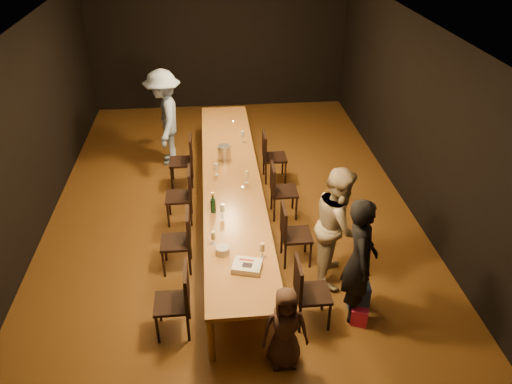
{
  "coord_description": "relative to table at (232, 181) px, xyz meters",
  "views": [
    {
      "loc": [
        -0.28,
        -6.84,
        4.66
      ],
      "look_at": [
        0.3,
        -0.87,
        1.0
      ],
      "focal_mm": 35.0,
      "sensor_mm": 36.0,
      "label": 1
    }
  ],
  "objects": [
    {
      "name": "ground",
      "position": [
        0.0,
        0.0,
        -0.7
      ],
      "size": [
        10.0,
        10.0,
        0.0
      ],
      "primitive_type": "plane",
      "color": "#4F3013",
      "rests_on": "ground"
    },
    {
      "name": "room_shell",
      "position": [
        0.0,
        0.0,
        1.38
      ],
      "size": [
        6.04,
        10.04,
        3.02
      ],
      "color": "black",
      "rests_on": "ground"
    },
    {
      "name": "table",
      "position": [
        0.0,
        0.0,
        0.0
      ],
      "size": [
        0.9,
        6.0,
        0.75
      ],
      "color": "olive",
      "rests_on": "ground"
    },
    {
      "name": "chair_right_0",
      "position": [
        0.85,
        -2.4,
        -0.24
      ],
      "size": [
        0.42,
        0.42,
        0.93
      ],
      "primitive_type": null,
      "rotation": [
        0.0,
        0.0,
        -1.57
      ],
      "color": "black",
      "rests_on": "ground"
    },
    {
      "name": "chair_right_1",
      "position": [
        0.85,
        -1.2,
        -0.24
      ],
      "size": [
        0.42,
        0.42,
        0.93
      ],
      "primitive_type": null,
      "rotation": [
        0.0,
        0.0,
        -1.57
      ],
      "color": "black",
      "rests_on": "ground"
    },
    {
      "name": "chair_right_2",
      "position": [
        0.85,
        0.0,
        -0.24
      ],
      "size": [
        0.42,
        0.42,
        0.93
      ],
      "primitive_type": null,
      "rotation": [
        0.0,
        0.0,
        -1.57
      ],
      "color": "black",
      "rests_on": "ground"
    },
    {
      "name": "chair_right_3",
      "position": [
        0.85,
        1.2,
        -0.24
      ],
      "size": [
        0.42,
        0.42,
        0.93
      ],
      "primitive_type": null,
      "rotation": [
        0.0,
        0.0,
        -1.57
      ],
      "color": "black",
      "rests_on": "ground"
    },
    {
      "name": "chair_left_0",
      "position": [
        -0.85,
        -2.4,
        -0.24
      ],
      "size": [
        0.42,
        0.42,
        0.93
      ],
      "primitive_type": null,
      "rotation": [
        0.0,
        0.0,
        1.57
      ],
      "color": "black",
      "rests_on": "ground"
    },
    {
      "name": "chair_left_1",
      "position": [
        -0.85,
        -1.2,
        -0.24
      ],
      "size": [
        0.42,
        0.42,
        0.93
      ],
      "primitive_type": null,
      "rotation": [
        0.0,
        0.0,
        1.57
      ],
      "color": "black",
      "rests_on": "ground"
    },
    {
      "name": "chair_left_2",
      "position": [
        -0.85,
        0.0,
        -0.24
      ],
      "size": [
        0.42,
        0.42,
        0.93
      ],
      "primitive_type": null,
      "rotation": [
        0.0,
        0.0,
        1.57
      ],
      "color": "black",
      "rests_on": "ground"
    },
    {
      "name": "chair_left_3",
      "position": [
        -0.85,
        1.2,
        -0.24
      ],
      "size": [
        0.42,
        0.42,
        0.93
      ],
      "primitive_type": null,
      "rotation": [
        0.0,
        0.0,
        1.57
      ],
      "color": "black",
      "rests_on": "ground"
    },
    {
      "name": "woman_birthday",
      "position": [
        1.42,
        -2.31,
        0.15
      ],
      "size": [
        0.51,
        0.68,
        1.7
      ],
      "primitive_type": "imported",
      "rotation": [
        0.0,
        0.0,
        1.4
      ],
      "color": "black",
      "rests_on": "ground"
    },
    {
      "name": "woman_tan",
      "position": [
        1.34,
        -1.56,
        0.14
      ],
      "size": [
        0.84,
        0.97,
        1.69
      ],
      "primitive_type": "imported",
      "rotation": [
        0.0,
        0.0,
        1.29
      ],
      "color": "#C8B696",
      "rests_on": "ground"
    },
    {
      "name": "man_blue",
      "position": [
        -1.15,
        2.11,
        0.23
      ],
      "size": [
        0.76,
        1.24,
        1.85
      ],
      "primitive_type": "imported",
      "rotation": [
        0.0,
        0.0,
        -1.51
      ],
      "color": "#8BA7D7",
      "rests_on": "ground"
    },
    {
      "name": "child",
      "position": [
        0.42,
        -3.0,
        -0.17
      ],
      "size": [
        0.52,
        0.34,
        1.07
      ],
      "primitive_type": "imported",
      "rotation": [
        0.0,
        0.0,
        -0.01
      ],
      "color": "#412C24",
      "rests_on": "ground"
    },
    {
      "name": "gift_bag_red",
      "position": [
        1.43,
        -2.53,
        -0.58
      ],
      "size": [
        0.23,
        0.18,
        0.24
      ],
      "primitive_type": "cube",
      "rotation": [
        0.0,
        0.0,
        -0.37
      ],
      "color": "#E22160",
      "rests_on": "ground"
    },
    {
      "name": "gift_bag_blue",
      "position": [
        1.5,
        -2.2,
        -0.53
      ],
      "size": [
        0.29,
        0.2,
        0.34
      ],
      "primitive_type": "cube",
      "rotation": [
        0.0,
        0.0,
        -0.09
      ],
      "color": "#264BA8",
      "rests_on": "ground"
    },
    {
      "name": "birthday_cake",
      "position": [
        0.07,
        -2.21,
        0.09
      ],
      "size": [
        0.4,
        0.36,
        0.08
      ],
      "rotation": [
        0.0,
        0.0,
        -0.28
      ],
      "color": "white",
      "rests_on": "table"
    },
    {
      "name": "plate_stack",
      "position": [
        -0.21,
        -1.89,
        0.1
      ],
      "size": [
        0.21,
        0.21,
        0.1
      ],
      "primitive_type": "cylinder",
      "rotation": [
        0.0,
        0.0,
        0.25
      ],
      "color": "silver",
      "rests_on": "table"
    },
    {
      "name": "champagne_bottle",
      "position": [
        -0.31,
        -0.94,
        0.21
      ],
      "size": [
        0.08,
        0.08,
        0.32
      ],
      "primitive_type": null,
      "rotation": [
        0.0,
        0.0,
        -0.06
      ],
      "color": "black",
      "rests_on": "table"
    },
    {
      "name": "ice_bucket",
      "position": [
        -0.08,
        0.67,
        0.17
      ],
      "size": [
        0.25,
        0.25,
        0.24
      ],
      "primitive_type": "cylinder",
      "rotation": [
        0.0,
        0.0,
        0.14
      ],
      "color": "#A6A7AB",
      "rests_on": "table"
    },
    {
      "name": "wineglass_0",
      "position": [
        -0.32,
        -1.7,
        0.15
      ],
      "size": [
        0.06,
        0.06,
        0.21
      ],
      "primitive_type": null,
      "color": "beige",
      "rests_on": "table"
    },
    {
      "name": "wineglass_1",
      "position": [
        0.27,
        -2.01,
        0.15
      ],
      "size": [
        0.06,
        0.06,
        0.21
      ],
      "primitive_type": null,
      "color": "beige",
      "rests_on": "table"
    },
    {
      "name": "wineglass_2",
      "position": [
        -0.18,
        -1.07,
        0.15
      ],
      "size": [
        0.06,
        0.06,
        0.21
      ],
      "primitive_type": null,
      "color": "silver",
      "rests_on": "table"
    },
    {
      "name": "wineglass_3",
      "position": [
        0.22,
        -0.17,
        0.15
      ],
      "size": [
        0.06,
        0.06,
        0.21
      ],
      "primitive_type": null,
      "color": "beige",
      "rests_on": "table"
    },
    {
      "name": "wineglass_4",
      "position": [
        -0.23,
        0.12,
        0.15
      ],
      "size": [
        0.06,
        0.06,
        0.21
      ],
      "primitive_type": null,
      "color": "silver",
      "rests_on": "table"
    },
    {
      "name": "wineglass_5",
      "position": [
        0.27,
        1.3,
        0.15
      ],
      "size": [
        0.06,
        0.06,
        0.21
      ],
      "primitive_type": null,
      "color": "silver",
      "rests_on": "table"
    },
    {
      "name": "tealight_near",
      "position": [
        0.15,
        -2.31,
        0.06
      ],
      "size": [
        0.05,
        0.05,
        0.03
      ],
      "primitive_type": "cylinder",
      "color": "#B2B7B2",
      "rests_on": "table"
    },
    {
      "name": "tealight_mid",
      "position": [
        0.15,
        -0.35,
        0.06
      ],
      "size": [
        0.05,
        0.05,
        0.03
      ],
      "primitive_type": "cylinder",
      "color": "#B2B7B2",
      "rests_on": "table"
    },
    {
      "name": "tealight_far",
      "position": [
        0.15,
        2.17,
        0.06
      ],
      "size": [
        0.05,
        0.05,
        0.03
      ],
      "primitive_type": "cylinder",
      "color": "#B2B7B2",
      "rests_on": "table"
    }
  ]
}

